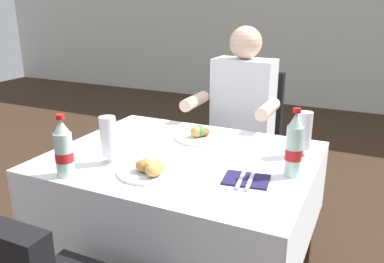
% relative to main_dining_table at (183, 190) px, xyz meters
% --- Properties ---
extents(main_dining_table, '(1.13, 0.91, 0.75)m').
position_rel_main_dining_table_xyz_m(main_dining_table, '(0.00, 0.00, 0.00)').
color(main_dining_table, white).
rests_on(main_dining_table, ground).
extents(chair_far_diner_seat, '(0.44, 0.50, 0.97)m').
position_rel_main_dining_table_xyz_m(chair_far_diner_seat, '(-0.00, 0.85, -0.02)').
color(chair_far_diner_seat, black).
rests_on(chair_far_diner_seat, ground).
extents(seated_diner_far, '(0.50, 0.46, 1.26)m').
position_rel_main_dining_table_xyz_m(seated_diner_far, '(0.01, 0.74, 0.14)').
color(seated_diner_far, '#282D42').
rests_on(seated_diner_far, ground).
extents(plate_near_camera, '(0.25, 0.25, 0.07)m').
position_rel_main_dining_table_xyz_m(plate_near_camera, '(-0.02, -0.24, 0.19)').
color(plate_near_camera, white).
rests_on(plate_near_camera, main_dining_table).
extents(plate_far_diner, '(0.26, 0.26, 0.07)m').
position_rel_main_dining_table_xyz_m(plate_far_diner, '(-0.02, 0.24, 0.19)').
color(plate_far_diner, white).
rests_on(plate_far_diner, main_dining_table).
extents(beer_glass_left, '(0.07, 0.07, 0.20)m').
position_rel_main_dining_table_xyz_m(beer_glass_left, '(-0.23, -0.21, 0.27)').
color(beer_glass_left, white).
rests_on(beer_glass_left, main_dining_table).
extents(beer_glass_middle, '(0.07, 0.07, 0.20)m').
position_rel_main_dining_table_xyz_m(beer_glass_middle, '(0.48, 0.22, 0.28)').
color(beer_glass_middle, white).
rests_on(beer_glass_middle, main_dining_table).
extents(cola_bottle_primary, '(0.06, 0.06, 0.27)m').
position_rel_main_dining_table_xyz_m(cola_bottle_primary, '(0.48, -0.01, 0.29)').
color(cola_bottle_primary, silver).
rests_on(cola_bottle_primary, main_dining_table).
extents(cola_bottle_secondary, '(0.07, 0.07, 0.25)m').
position_rel_main_dining_table_xyz_m(cola_bottle_secondary, '(-0.31, -0.39, 0.28)').
color(cola_bottle_secondary, silver).
rests_on(cola_bottle_secondary, main_dining_table).
extents(napkin_cutlery_set, '(0.19, 0.20, 0.01)m').
position_rel_main_dining_table_xyz_m(napkin_cutlery_set, '(0.34, -0.13, 0.17)').
color(napkin_cutlery_set, '#231E4C').
rests_on(napkin_cutlery_set, main_dining_table).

